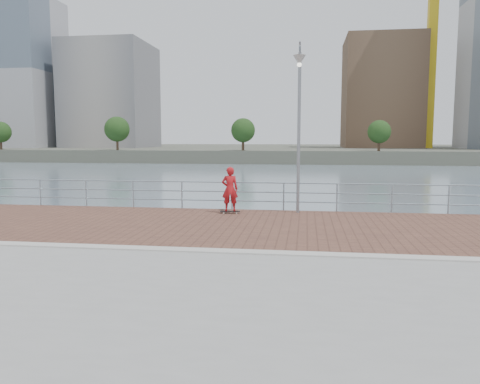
# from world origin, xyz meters

# --- Properties ---
(water) EXTENTS (400.00, 400.00, 0.00)m
(water) POSITION_xyz_m (0.00, 0.00, -2.00)
(water) COLOR slate
(water) RESTS_ON ground
(brick_lane) EXTENTS (40.00, 6.80, 0.02)m
(brick_lane) POSITION_xyz_m (0.00, 3.60, 0.01)
(brick_lane) COLOR brown
(brick_lane) RESTS_ON seawall
(curb) EXTENTS (40.00, 0.40, 0.06)m
(curb) POSITION_xyz_m (0.00, 0.00, 0.03)
(curb) COLOR #B7B5AD
(curb) RESTS_ON seawall
(far_shore) EXTENTS (320.00, 95.00, 2.50)m
(far_shore) POSITION_xyz_m (0.00, 122.50, -0.75)
(far_shore) COLOR #4C5142
(far_shore) RESTS_ON ground
(guardrail) EXTENTS (39.06, 0.06, 1.13)m
(guardrail) POSITION_xyz_m (0.00, 7.00, 0.69)
(guardrail) COLOR #8C9EA8
(guardrail) RESTS_ON brick_lane
(street_lamp) EXTENTS (0.44, 1.28, 6.02)m
(street_lamp) POSITION_xyz_m (1.59, 6.06, 4.27)
(street_lamp) COLOR gray
(street_lamp) RESTS_ON brick_lane
(skateboard) EXTENTS (0.77, 0.33, 0.09)m
(skateboard) POSITION_xyz_m (-0.94, 5.97, 0.09)
(skateboard) COLOR black
(skateboard) RESTS_ON brick_lane
(skateboarder) EXTENTS (0.68, 0.51, 1.67)m
(skateboarder) POSITION_xyz_m (-0.94, 5.97, 0.94)
(skateboarder) COLOR red
(skateboarder) RESTS_ON skateboard
(tower_crane) EXTENTS (47.00, 2.00, 50.70)m
(tower_crane) POSITION_xyz_m (27.36, 104.00, 33.50)
(tower_crane) COLOR gold
(tower_crane) RESTS_ON far_shore
(skyline) EXTENTS (233.00, 41.00, 65.58)m
(skyline) POSITION_xyz_m (29.19, 103.81, 23.62)
(skyline) COLOR #ADA38E
(skyline) RESTS_ON far_shore
(shoreline_trees) EXTENTS (109.18, 4.92, 6.55)m
(shoreline_trees) POSITION_xyz_m (-13.15, 77.00, 4.21)
(shoreline_trees) COLOR #473323
(shoreline_trees) RESTS_ON far_shore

